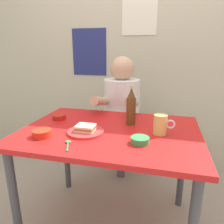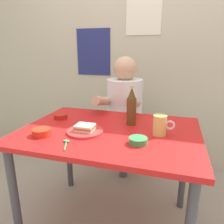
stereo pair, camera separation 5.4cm
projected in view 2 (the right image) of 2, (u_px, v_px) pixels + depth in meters
The scene contains 13 objects.
ground_plane at pixel (110, 224), 1.54m from camera, with size 6.00×6.00×0.00m, color gray.
wall_back at pixel (140, 42), 2.14m from camera, with size 4.40×0.09×2.60m.
dining_table at pixel (110, 143), 1.36m from camera, with size 1.10×0.80×0.74m.
stool at pixel (124, 144), 2.04m from camera, with size 0.34×0.34×0.45m.
person_seated at pixel (124, 102), 1.91m from camera, with size 0.33×0.56×0.72m.
plate_orange at pixel (85, 131), 1.28m from camera, with size 0.22×0.22×0.01m, color red.
sandwich at pixel (85, 128), 1.28m from camera, with size 0.11×0.09×0.04m.
beer_mug at pixel (160, 125), 1.23m from camera, with size 0.13×0.08×0.12m.
beer_bottle at pixel (131, 107), 1.39m from camera, with size 0.06×0.06×0.26m.
sambal_bowl_red at pixel (61, 116), 1.54m from camera, with size 0.10×0.10×0.03m.
sauce_bowl_chili at pixel (42, 132), 1.24m from camera, with size 0.11×0.11×0.04m.
dip_bowl_green at pixel (138, 140), 1.13m from camera, with size 0.10×0.10×0.03m.
spoon at pixel (66, 143), 1.13m from camera, with size 0.06×0.11×0.01m.
Camera 2 is at (0.37, -1.19, 1.22)m, focal length 33.97 mm.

